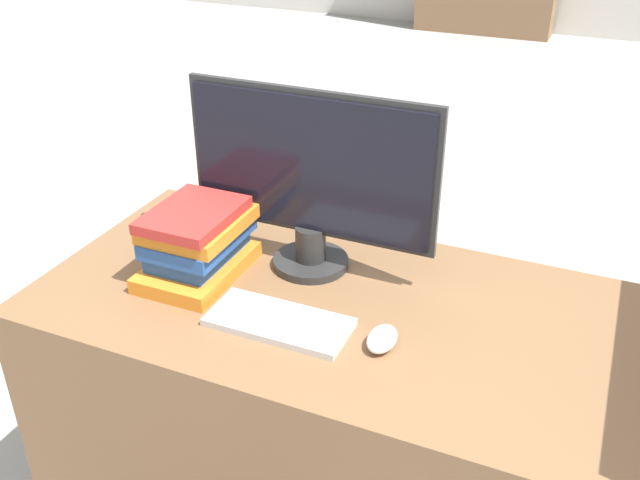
{
  "coord_description": "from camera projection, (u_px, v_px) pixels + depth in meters",
  "views": [
    {
      "loc": [
        0.42,
        -0.87,
        1.65
      ],
      "look_at": [
        -0.09,
        0.31,
        0.93
      ],
      "focal_mm": 40.0,
      "sensor_mm": 36.0,
      "label": 1
    }
  ],
  "objects": [
    {
      "name": "keyboard",
      "position": [
        279.0,
        322.0,
        1.5
      ],
      "size": [
        0.3,
        0.14,
        0.02
      ],
      "color": "silver",
      "rests_on": "desk"
    },
    {
      "name": "monitor",
      "position": [
        310.0,
        177.0,
        1.6
      ],
      "size": [
        0.6,
        0.18,
        0.43
      ],
      "color": "#282828",
      "rests_on": "desk"
    },
    {
      "name": "mouse",
      "position": [
        382.0,
        339.0,
        1.43
      ],
      "size": [
        0.06,
        0.09,
        0.04
      ],
      "color": "white",
      "rests_on": "desk"
    },
    {
      "name": "book_stack",
      "position": [
        198.0,
        241.0,
        1.65
      ],
      "size": [
        0.2,
        0.28,
        0.17
      ],
      "color": "orange",
      "rests_on": "desk"
    },
    {
      "name": "desk",
      "position": [
        359.0,
        436.0,
        1.74
      ],
      "size": [
        1.48,
        0.69,
        0.76
      ],
      "color": "brown",
      "rests_on": "ground_plane"
    }
  ]
}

